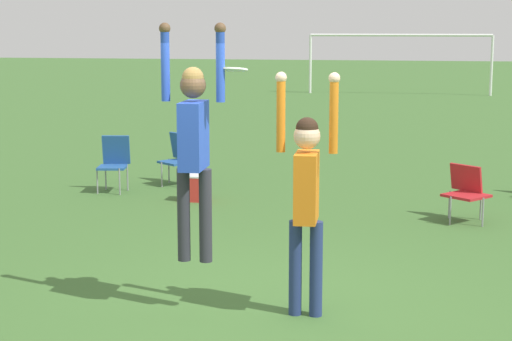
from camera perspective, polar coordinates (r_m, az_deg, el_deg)
The scene contains 9 objects.
ground_plane at distance 8.28m, azimuth 0.67°, elevation -9.06°, with size 120.00×120.00×0.00m, color #3D662D.
person_jumping at distance 7.84m, azimuth -4.18°, elevation 2.29°, with size 0.62×0.47×2.20m.
person_defending at distance 7.76m, azimuth 3.38°, elevation -1.15°, with size 0.58×0.44×2.25m.
frisbee at distance 7.80m, azimuth -1.55°, elevation 6.75°, with size 0.27×0.27×0.06m.
camping_chair_0 at distance 14.50m, azimuth -5.18°, elevation 1.02°, with size 0.68×0.76×0.86m.
camping_chair_2 at distance 12.06m, azimuth 13.84°, elevation -1.21°, with size 0.70×0.78×0.76m.
camping_chair_3 at distance 14.00m, azimuth -9.44°, elevation 0.73°, with size 0.51×0.56×0.90m.
cooler_box at distance 13.14m, azimuth -4.05°, elevation -1.16°, with size 0.38×0.32×0.40m.
soccer_goal at distance 34.10m, azimuth 9.56°, elevation 8.13°, with size 7.10×0.10×2.35m.
Camera 1 is at (1.39, -7.72, 2.65)m, focal length 60.00 mm.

